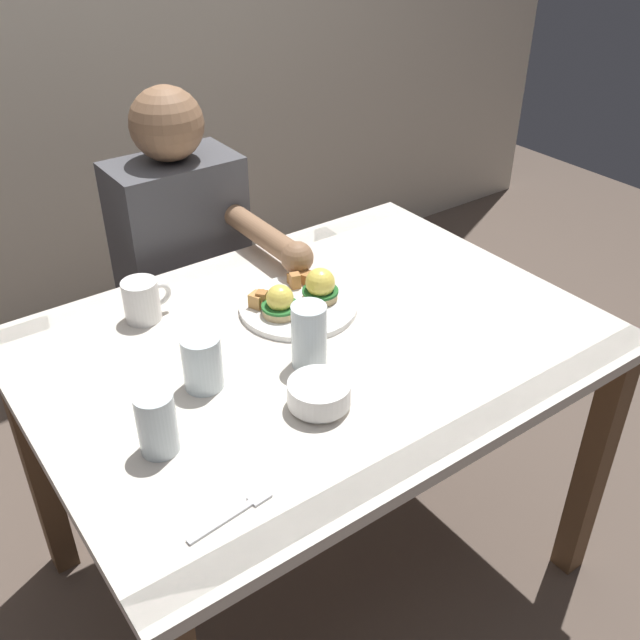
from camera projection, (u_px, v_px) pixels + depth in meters
The scene contains 10 objects.
ground_plane at pixel (316, 562), 1.96m from camera, with size 6.00×6.00×0.00m, color brown.
dining_table at pixel (315, 377), 1.61m from camera, with size 1.20×0.90×0.74m.
eggs_benedict_plate at pixel (299, 300), 1.64m from camera, with size 0.27×0.27×0.09m.
fruit_bowl at pixel (319, 394), 1.35m from camera, with size 0.12×0.12×0.05m.
coffee_mug at pixel (142, 299), 1.59m from camera, with size 0.11×0.08×0.09m.
fork at pixel (235, 513), 1.14m from camera, with size 0.16×0.03×0.00m.
water_glass_near at pixel (203, 365), 1.39m from camera, with size 0.08×0.08×0.11m.
water_glass_far at pixel (157, 427), 1.24m from camera, with size 0.07×0.07×0.12m.
water_glass_extra at pixel (309, 340), 1.44m from camera, with size 0.07×0.07×0.14m.
diner_person at pixel (189, 266), 2.01m from camera, with size 0.34×0.54×1.14m.
Camera 1 is at (-0.74, -1.04, 1.62)m, focal length 40.47 mm.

